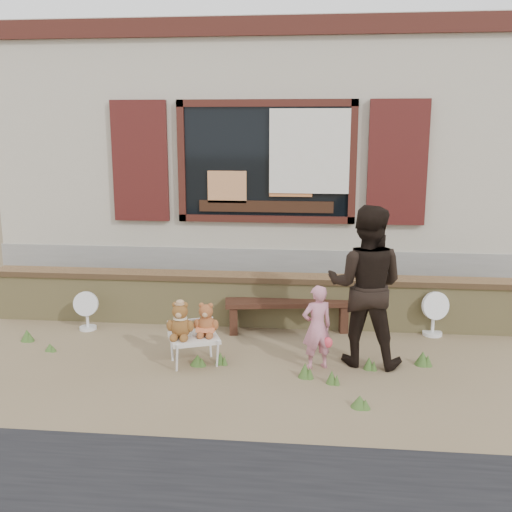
# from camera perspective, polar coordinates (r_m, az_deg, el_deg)

# --- Properties ---
(ground) EXTENTS (80.00, 80.00, 0.00)m
(ground) POSITION_cam_1_polar(r_m,az_deg,el_deg) (6.96, -0.52, -9.12)
(ground) COLOR brown
(ground) RESTS_ON ground
(shopfront) EXTENTS (8.04, 5.13, 4.00)m
(shopfront) POSITION_cam_1_polar(r_m,az_deg,el_deg) (10.97, 2.14, 9.43)
(shopfront) COLOR gray
(shopfront) RESTS_ON ground
(brick_wall) EXTENTS (7.10, 0.36, 0.67)m
(brick_wall) POSITION_cam_1_polar(r_m,az_deg,el_deg) (7.80, 0.31, -4.12)
(brick_wall) COLOR tan
(brick_wall) RESTS_ON ground
(bench) EXTENTS (1.61, 0.57, 0.40)m
(bench) POSITION_cam_1_polar(r_m,az_deg,el_deg) (7.56, 3.09, -5.02)
(bench) COLOR black
(bench) RESTS_ON ground
(folding_chair) EXTENTS (0.64, 0.61, 0.32)m
(folding_chair) POSITION_cam_1_polar(r_m,az_deg,el_deg) (6.58, -5.94, -7.85)
(folding_chair) COLOR beige
(folding_chair) RESTS_ON ground
(teddy_bear_left) EXTENTS (0.37, 0.35, 0.41)m
(teddy_bear_left) POSITION_cam_1_polar(r_m,az_deg,el_deg) (6.48, -7.21, -6.02)
(teddy_bear_left) COLOR brown
(teddy_bear_left) RESTS_ON folding_chair
(teddy_bear_right) EXTENTS (0.34, 0.32, 0.37)m
(teddy_bear_right) POSITION_cam_1_polar(r_m,az_deg,el_deg) (6.53, -4.76, -5.97)
(teddy_bear_right) COLOR brown
(teddy_bear_right) RESTS_ON folding_chair
(child) EXTENTS (0.39, 0.33, 0.92)m
(child) POSITION_cam_1_polar(r_m,az_deg,el_deg) (6.41, 5.83, -6.75)
(child) COLOR pink
(child) RESTS_ON ground
(adult) EXTENTS (0.96, 0.81, 1.74)m
(adult) POSITION_cam_1_polar(r_m,az_deg,el_deg) (6.51, 10.41, -2.81)
(adult) COLOR black
(adult) RESTS_ON ground
(fan_left) EXTENTS (0.32, 0.21, 0.51)m
(fan_left) POSITION_cam_1_polar(r_m,az_deg,el_deg) (7.91, -15.80, -5.00)
(fan_left) COLOR silver
(fan_left) RESTS_ON ground
(fan_right) EXTENTS (0.36, 0.24, 0.56)m
(fan_right) POSITION_cam_1_polar(r_m,az_deg,el_deg) (7.72, 16.55, -5.25)
(fan_right) COLOR white
(fan_right) RESTS_ON ground
(grass_tufts) EXTENTS (4.80, 1.52, 0.16)m
(grass_tufts) POSITION_cam_1_polar(r_m,az_deg,el_deg) (6.48, -1.96, -10.21)
(grass_tufts) COLOR #3E5F26
(grass_tufts) RESTS_ON ground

